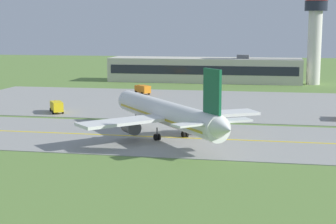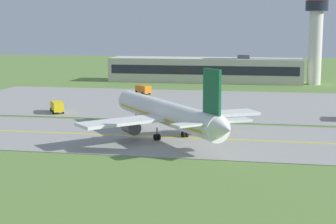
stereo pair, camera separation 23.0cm
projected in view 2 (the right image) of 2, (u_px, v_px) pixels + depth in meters
name	position (u px, v px, depth m)	size (l,w,h in m)	color
ground_plane	(157.00, 137.00, 90.12)	(500.00, 500.00, 0.00)	olive
taxiway_strip	(156.00, 137.00, 90.11)	(240.00, 28.00, 0.10)	gray
apron_pad	(233.00, 104.00, 128.98)	(140.00, 52.00, 0.10)	gray
taxiway_centreline	(156.00, 137.00, 90.10)	(220.00, 0.60, 0.01)	yellow
airplane_lead	(167.00, 113.00, 89.38)	(29.13, 33.64, 12.70)	white
service_truck_baggage	(57.00, 106.00, 115.39)	(4.87, 6.19, 2.60)	yellow
service_truck_catering	(143.00, 89.00, 147.54)	(5.51, 5.85, 2.60)	orange
terminal_building	(205.00, 70.00, 181.70)	(65.27, 13.88, 9.36)	beige
control_tower	(316.00, 32.00, 170.87)	(7.60, 7.60, 28.70)	silver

